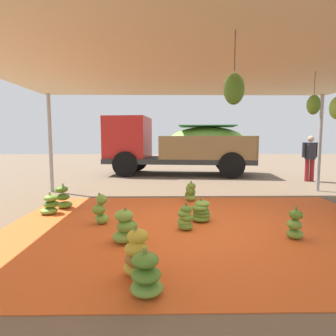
% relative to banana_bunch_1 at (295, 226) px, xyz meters
% --- Properties ---
extents(ground_plane, '(40.00, 40.00, 0.00)m').
position_rel_banana_bunch_1_xyz_m(ground_plane, '(-1.31, 3.60, -0.21)').
color(ground_plane, brown).
extents(tarp_orange, '(6.66, 4.75, 0.01)m').
position_rel_banana_bunch_1_xyz_m(tarp_orange, '(-1.31, 0.60, -0.21)').
color(tarp_orange, '#E05B23').
rests_on(tarp_orange, ground).
extents(tent_canopy, '(8.00, 7.00, 2.79)m').
position_rel_banana_bunch_1_xyz_m(tent_canopy, '(-1.29, 0.51, 2.48)').
color(tent_canopy, '#9EA0A5').
rests_on(tent_canopy, ground).
extents(banana_bunch_1, '(0.31, 0.30, 0.49)m').
position_rel_banana_bunch_1_xyz_m(banana_bunch_1, '(0.00, 0.00, 0.00)').
color(banana_bunch_1, '#6B9E38').
rests_on(banana_bunch_1, tarp_orange).
extents(banana_bunch_2, '(0.46, 0.46, 0.53)m').
position_rel_banana_bunch_1_xyz_m(banana_bunch_2, '(-4.11, 1.95, 0.01)').
color(banana_bunch_2, '#60932D').
rests_on(banana_bunch_2, tarp_orange).
extents(banana_bunch_3, '(0.31, 0.31, 0.56)m').
position_rel_banana_bunch_1_xyz_m(banana_bunch_3, '(-3.05, 0.78, 0.04)').
color(banana_bunch_3, '#75A83D').
rests_on(banana_bunch_3, tarp_orange).
extents(banana_bunch_4, '(0.41, 0.43, 0.56)m').
position_rel_banana_bunch_1_xyz_m(banana_bunch_4, '(-2.24, -1.09, 0.03)').
color(banana_bunch_4, gold).
rests_on(banana_bunch_4, tarp_orange).
extents(banana_bunch_5, '(0.45, 0.45, 0.47)m').
position_rel_banana_bunch_1_xyz_m(banana_bunch_5, '(-2.12, -1.48, -0.01)').
color(banana_bunch_5, '#6B9E38').
rests_on(banana_bunch_5, tarp_orange).
extents(banana_bunch_6, '(0.35, 0.35, 0.48)m').
position_rel_banana_bunch_1_xyz_m(banana_bunch_6, '(-1.30, 2.60, 0.01)').
color(banana_bunch_6, '#75A83D').
rests_on(banana_bunch_6, tarp_orange).
extents(banana_bunch_7, '(0.34, 0.34, 0.45)m').
position_rel_banana_bunch_1_xyz_m(banana_bunch_7, '(-1.60, 0.46, -0.02)').
color(banana_bunch_7, '#60932D').
rests_on(banana_bunch_7, tarp_orange).
extents(banana_bunch_8, '(0.46, 0.44, 0.50)m').
position_rel_banana_bunch_1_xyz_m(banana_bunch_8, '(-2.51, -0.09, 0.01)').
color(banana_bunch_8, '#75A83D').
rests_on(banana_bunch_8, tarp_orange).
extents(banana_bunch_9, '(0.47, 0.47, 0.44)m').
position_rel_banana_bunch_1_xyz_m(banana_bunch_9, '(-1.28, 0.91, -0.02)').
color(banana_bunch_9, '#60932D').
rests_on(banana_bunch_9, tarp_orange).
extents(banana_bunch_10, '(0.49, 0.49, 0.43)m').
position_rel_banana_bunch_1_xyz_m(banana_bunch_10, '(-4.21, 1.49, -0.03)').
color(banana_bunch_10, '#6B9E38').
rests_on(banana_bunch_10, tarp_orange).
extents(cargo_truck_main, '(6.25, 2.98, 2.40)m').
position_rel_banana_bunch_1_xyz_m(cargo_truck_main, '(-1.42, 7.80, 1.04)').
color(cargo_truck_main, '#2D2D2D').
rests_on(cargo_truck_main, ground).
extents(worker_0, '(0.59, 0.36, 1.60)m').
position_rel_banana_bunch_1_xyz_m(worker_0, '(3.20, 5.75, 0.72)').
color(worker_0, maroon).
rests_on(worker_0, ground).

